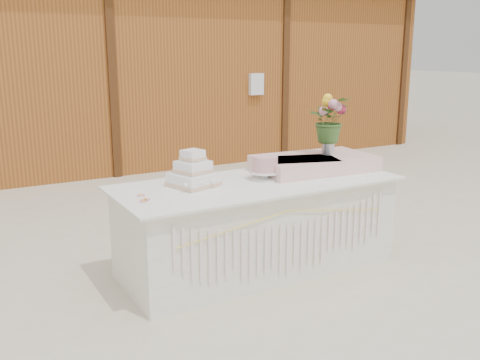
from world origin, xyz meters
TOP-DOWN VIEW (x-y plane):
  - ground at (0.00, 0.00)m, footprint 80.00×80.00m
  - barn at (-0.01, 5.99)m, footprint 12.60×4.60m
  - cake_table at (0.00, -0.00)m, footprint 2.40×1.00m
  - wedding_cake at (-0.53, 0.12)m, footprint 0.41×0.41m
  - pink_cake_stand at (0.09, 0.04)m, footprint 0.27×0.27m
  - satin_runner at (0.67, 0.11)m, footprint 1.10×0.68m
  - flower_vase at (0.83, 0.12)m, footprint 0.12×0.12m
  - bouquet at (0.83, 0.12)m, footprint 0.44×0.40m
  - loose_flowers at (-0.98, 0.02)m, footprint 0.21×0.34m

SIDE VIEW (x-z plane):
  - ground at x=0.00m, z-range 0.00..0.00m
  - cake_table at x=0.00m, z-range 0.00..0.77m
  - loose_flowers at x=-0.98m, z-range 0.77..0.79m
  - satin_runner at x=0.67m, z-range 0.77..0.90m
  - wedding_cake at x=-0.53m, z-range 0.72..1.02m
  - pink_cake_stand at x=0.09m, z-range 0.78..0.98m
  - flower_vase at x=0.83m, z-range 0.90..1.06m
  - bouquet at x=0.83m, z-range 1.06..1.48m
  - barn at x=-0.01m, z-range 0.03..3.33m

